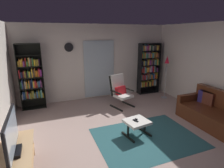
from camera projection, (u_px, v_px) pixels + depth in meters
The scene contains 15 objects.
ground_plane at pixel (133, 136), 4.21m from camera, with size 7.02×7.02×0.00m, color #B6988E.
wall_back at pixel (96, 62), 6.46m from camera, with size 5.60×0.06×2.60m, color silver.
glass_door_panel at pixel (99, 69), 6.50m from camera, with size 1.10×0.01×2.00m, color silver.
area_rug at pixel (147, 138), 4.13m from camera, with size 2.28×1.70×0.01m, color #2B5D63.
tv_stand at pixel (16, 164), 2.80m from camera, with size 0.51×1.38×0.53m.
television at pixel (12, 136), 2.68m from camera, with size 0.20×1.01×0.63m.
bookshelf_near_tv at pixel (31, 78), 5.54m from camera, with size 0.70×0.30×2.01m.
bookshelf_near_sofa at pixel (148, 67), 7.02m from camera, with size 0.83×0.30×1.93m.
leather_sofa at pixel (215, 114), 4.65m from camera, with size 0.87×1.77×0.86m.
lounge_armchair at pixel (120, 90), 5.82m from camera, with size 0.72×0.78×1.02m.
ottoman at pixel (137, 123), 4.16m from camera, with size 0.59×0.55×0.37m.
tv_remote at pixel (136, 121), 4.12m from camera, with size 0.04×0.14×0.02m, color black.
cell_phone at pixel (136, 120), 4.16m from camera, with size 0.07×0.14×0.01m, color black.
floor_lamp_by_shelf at pixel (167, 66), 6.39m from camera, with size 0.22×0.22×1.53m.
wall_clock at pixel (69, 47), 5.92m from camera, with size 0.29×0.03×0.29m.
Camera 1 is at (-1.81, -3.29, 2.30)m, focal length 29.17 mm.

